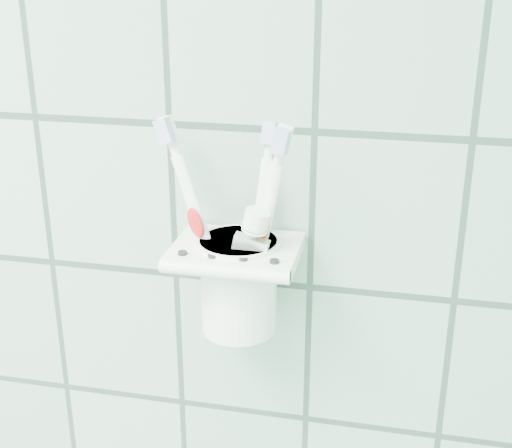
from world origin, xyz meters
TOP-DOWN VIEW (x-y plane):
  - holder_bracket at (0.65, 1.15)m, footprint 0.12×0.10m
  - cup at (0.65, 1.16)m, footprint 0.08×0.08m
  - toothbrush_pink at (0.64, 1.14)m, footprint 0.07×0.03m
  - toothbrush_blue at (0.66, 1.14)m, footprint 0.02×0.06m
  - toothbrush_orange at (0.65, 1.17)m, footprint 0.05×0.04m
  - toothpaste_tube at (0.65, 1.14)m, footprint 0.05×0.03m

SIDE VIEW (x-z plane):
  - cup at x=0.65m, z-range 1.22..1.32m
  - toothpaste_tube at x=0.65m, z-range 1.24..1.37m
  - holder_bracket at x=0.65m, z-range 1.29..1.32m
  - toothbrush_blue at x=0.66m, z-range 1.23..1.43m
  - toothbrush_orange at x=0.65m, z-range 1.23..1.44m
  - toothbrush_pink at x=0.64m, z-range 1.23..1.44m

